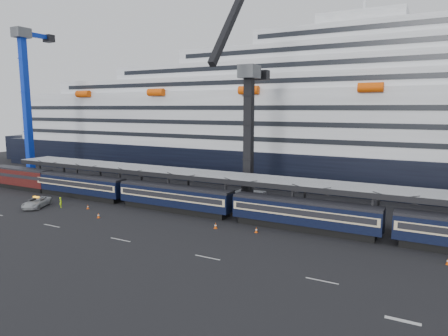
% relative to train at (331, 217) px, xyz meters
% --- Properties ---
extents(ground, '(260.00, 260.00, 0.00)m').
position_rel_train_xyz_m(ground, '(4.65, -10.00, -2.20)').
color(ground, black).
rests_on(ground, ground).
extents(train, '(133.05, 3.00, 4.05)m').
position_rel_train_xyz_m(train, '(0.00, 0.00, 0.00)').
color(train, black).
rests_on(train, ground).
extents(canopy, '(130.00, 6.25, 5.53)m').
position_rel_train_xyz_m(canopy, '(4.65, 4.00, 3.05)').
color(canopy, gray).
rests_on(canopy, ground).
extents(cruise_ship, '(214.09, 28.84, 34.00)m').
position_rel_train_xyz_m(cruise_ship, '(3.57, 35.99, 10.14)').
color(cruise_ship, black).
rests_on(cruise_ship, ground).
extents(crane_blue, '(4.50, 19.91, 52.01)m').
position_rel_train_xyz_m(crane_blue, '(-67.35, 7.55, 16.03)').
color(crane_blue, '#46494D').
rests_on(crane_blue, ground).
extents(crane_dark_near, '(4.50, 17.75, 35.08)m').
position_rel_train_xyz_m(crane_dark_near, '(-15.35, 8.59, 9.73)').
color(crane_dark_near, '#46494D').
rests_on(crane_dark_near, ground).
extents(pickup_truck, '(4.79, 6.25, 1.58)m').
position_rel_train_xyz_m(pickup_truck, '(-43.88, -8.35, -1.41)').
color(pickup_truck, '#A2A6A9').
rests_on(pickup_truck, ground).
extents(worker, '(0.70, 0.69, 1.63)m').
position_rel_train_xyz_m(worker, '(-40.48, -6.58, -1.39)').
color(worker, '#B9FB0D').
rests_on(worker, ground).
extents(traffic_cone_a, '(0.34, 0.34, 0.67)m').
position_rel_train_xyz_m(traffic_cone_a, '(-36.02, -5.29, -1.87)').
color(traffic_cone_a, '#F35107').
rests_on(traffic_cone_a, ground).
extents(traffic_cone_b, '(0.37, 0.37, 0.73)m').
position_rel_train_xyz_m(traffic_cone_b, '(-30.73, -8.26, -1.84)').
color(traffic_cone_b, '#F35107').
rests_on(traffic_cone_b, ground).
extents(traffic_cone_c, '(0.40, 0.40, 0.79)m').
position_rel_train_xyz_m(traffic_cone_c, '(-13.61, -4.76, -1.81)').
color(traffic_cone_c, '#F35107').
rests_on(traffic_cone_c, ground).
extents(traffic_cone_d, '(0.36, 0.36, 0.72)m').
position_rel_train_xyz_m(traffic_cone_d, '(-8.27, -3.85, -1.84)').
color(traffic_cone_d, '#F35107').
rests_on(traffic_cone_d, ground).
extents(traffic_cone_e, '(0.37, 0.37, 0.73)m').
position_rel_train_xyz_m(traffic_cone_e, '(12.74, -4.30, -1.84)').
color(traffic_cone_e, '#F35107').
rests_on(traffic_cone_e, ground).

